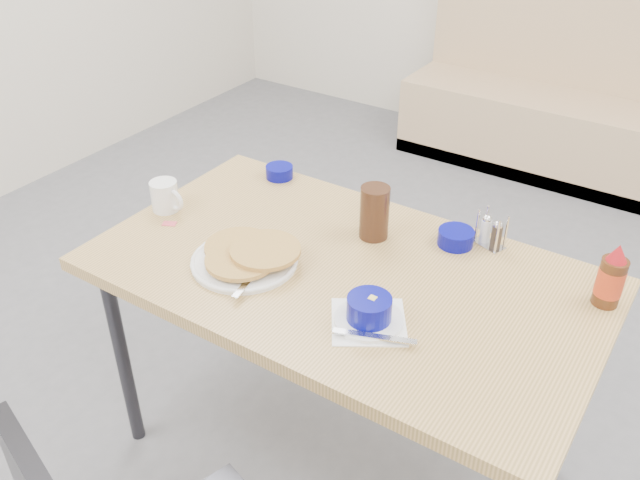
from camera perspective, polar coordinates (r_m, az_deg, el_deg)
The scene contains 11 objects.
booth_bench at distance 4.20m, azimuth 20.68°, elevation 10.03°, with size 1.90×0.56×1.22m.
dining_table at distance 1.91m, azimuth 1.96°, elevation -3.96°, with size 1.40×0.80×0.76m.
pancake_plate at distance 1.89m, azimuth -6.21°, elevation -1.38°, with size 0.30×0.31×0.05m.
coffee_mug at distance 2.17m, azimuth -12.89°, elevation 3.65°, with size 0.13×0.09×0.10m.
grits_setting at distance 1.67m, azimuth 4.16°, elevation -6.10°, with size 0.27×0.25×0.08m.
creamer_bowl at distance 2.33m, azimuth -3.44°, elevation 5.75°, with size 0.09×0.09×0.04m.
butter_bowl at distance 2.00m, azimuth 11.36°, elevation 0.20°, with size 0.10×0.10×0.05m.
amber_tumbler at distance 1.97m, azimuth 4.61°, elevation 2.33°, with size 0.09×0.09×0.16m, color #361E11.
condiment_caddy at distance 2.01m, azimuth 14.18°, elevation 0.49°, with size 0.10×0.08×0.11m.
syrup_bottle at distance 1.85m, azimuth 23.29°, elevation -3.01°, with size 0.07×0.07×0.18m.
sugar_wrapper at distance 2.12m, azimuth -12.57°, elevation 1.36°, with size 0.04×0.03×0.00m, color #EE4F5F.
Camera 1 is at (0.78, -1.06, 1.85)m, focal length 38.00 mm.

